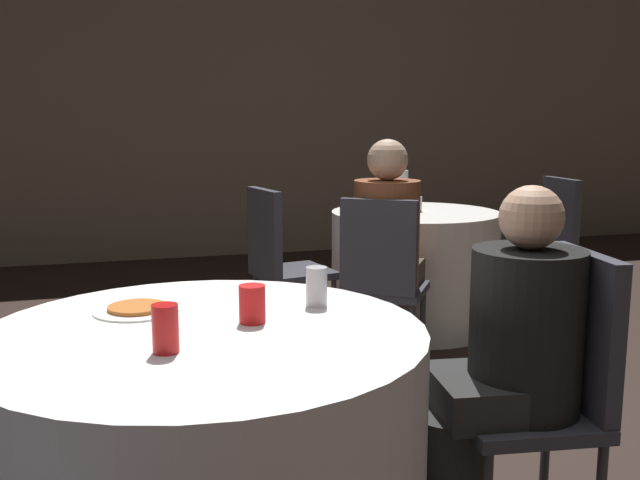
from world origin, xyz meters
The scene contains 15 objects.
wall_back centered at (0.00, 4.90, 1.40)m, with size 16.00×0.06×2.80m.
table_near centered at (0.02, 0.05, 0.36)m, with size 1.23×1.23×0.73m.
table_far centered at (1.60, 2.22, 0.36)m, with size 1.05×1.05×0.73m.
chair_near_east centered at (1.04, -0.09, 0.54)m, with size 0.45×0.45×0.91m.
chair_far_east centered at (2.54, 2.19, 0.54)m, with size 0.42×0.41×0.91m.
chair_far_west centered at (0.68, 2.03, 0.54)m, with size 0.47×0.47×0.91m.
chair_far_southwest centered at (1.08, 1.44, 0.54)m, with size 0.55×0.55×0.91m.
person_floral_shirt centered at (1.17, 1.57, 0.61)m, with size 0.45×0.48×1.20m.
person_black_shirt centered at (0.88, -0.06, 0.56)m, with size 0.50×0.36×1.11m.
pizza_plate_near centered at (-0.15, 0.30, 0.73)m, with size 0.26×0.26×0.02m.
soda_can_red centered at (-0.09, -0.11, 0.79)m, with size 0.07×0.07×0.12m.
soda_can_silver centered at (0.39, 0.21, 0.79)m, with size 0.07×0.07×0.12m.
cup_near centered at (0.17, 0.09, 0.78)m, with size 0.07×0.07×0.11m.
bottle_far centered at (1.58, 2.41, 0.85)m, with size 0.09×0.09×0.24m.
cup_far centered at (1.61, 2.23, 0.77)m, with size 0.08×0.08×0.09m.
Camera 1 is at (-0.19, -1.84, 1.30)m, focal length 40.00 mm.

